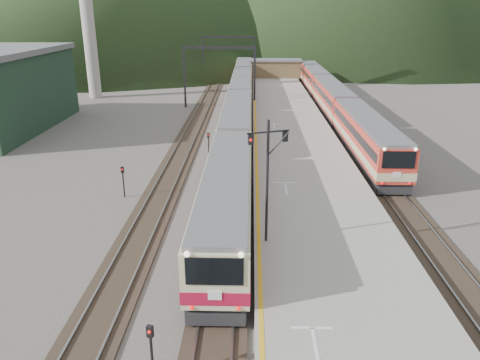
{
  "coord_description": "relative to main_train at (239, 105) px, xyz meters",
  "views": [
    {
      "loc": [
        1.39,
        -7.73,
        12.48
      ],
      "look_at": [
        0.7,
        20.9,
        2.0
      ],
      "focal_mm": 35.0,
      "sensor_mm": 36.0,
      "label": 1
    }
  ],
  "objects": [
    {
      "name": "short_signal_a",
      "position": [
        -2.03,
        -41.24,
        -0.48
      ],
      "size": [
        0.26,
        0.22,
        2.27
      ],
      "color": "black",
      "rests_on": "ground"
    },
    {
      "name": "short_signal_b",
      "position": [
        -2.37,
        -14.59,
        -0.48
      ],
      "size": [
        0.25,
        0.2,
        2.27
      ],
      "color": "black",
      "rests_on": "ground"
    },
    {
      "name": "short_signal_c",
      "position": [
        -7.49,
        -24.12,
        -0.48
      ],
      "size": [
        0.26,
        0.23,
        2.27
      ],
      "color": "black",
      "rests_on": "ground"
    },
    {
      "name": "gantry_near",
      "position": [
        -2.85,
        8.26,
        3.64
      ],
      "size": [
        9.55,
        0.25,
        8.0
      ],
      "color": "black",
      "rests_on": "ground"
    },
    {
      "name": "track_main",
      "position": [
        0.0,
        -6.74,
        -1.88
      ],
      "size": [
        2.6,
        200.0,
        0.23
      ],
      "color": "black",
      "rests_on": "ground"
    },
    {
      "name": "platform",
      "position": [
        5.6,
        -8.74,
        -1.44
      ],
      "size": [
        8.0,
        100.0,
        1.0
      ],
      "primitive_type": "cube",
      "color": "gray",
      "rests_on": "ground"
    },
    {
      "name": "track_second",
      "position": [
        11.5,
        -6.74,
        -1.88
      ],
      "size": [
        2.6,
        200.0,
        0.23
      ],
      "color": "black",
      "rests_on": "ground"
    },
    {
      "name": "signal_mast",
      "position": [
        2.23,
        -32.35,
        3.03
      ],
      "size": [
        2.09,
        0.86,
        6.48
      ],
      "color": "black",
      "rests_on": "platform"
    },
    {
      "name": "main_train",
      "position": [
        0.0,
        0.0,
        0.0
      ],
      "size": [
        2.81,
        77.07,
        3.43
      ],
      "color": "#C2B98A",
      "rests_on": "track_main"
    },
    {
      "name": "track_far",
      "position": [
        -5.0,
        -6.74,
        -1.88
      ],
      "size": [
        2.6,
        200.0,
        0.23
      ],
      "color": "black",
      "rests_on": "ground"
    },
    {
      "name": "second_train",
      "position": [
        11.5,
        4.34,
        -0.04
      ],
      "size": [
        2.74,
        56.29,
        3.35
      ],
      "color": "red",
      "rests_on": "track_second"
    },
    {
      "name": "station_shed",
      "position": [
        5.6,
        31.26,
        0.62
      ],
      "size": [
        9.4,
        4.4,
        3.1
      ],
      "color": "brown",
      "rests_on": "platform"
    },
    {
      "name": "gantry_far",
      "position": [
        -2.85,
        33.26,
        3.64
      ],
      "size": [
        9.55,
        0.25,
        8.0
      ],
      "color": "black",
      "rests_on": "ground"
    }
  ]
}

